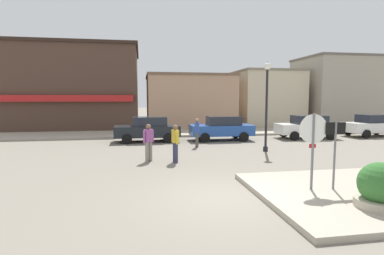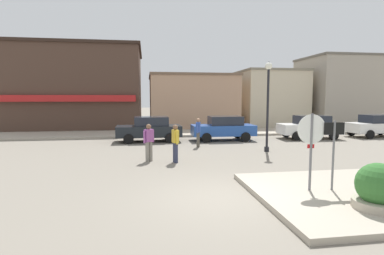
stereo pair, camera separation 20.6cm
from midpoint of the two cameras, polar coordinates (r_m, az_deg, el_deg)
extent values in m
plane|color=gray|center=(8.45, 6.36, -13.18)|extent=(160.00, 160.00, 0.00)
cube|color=#A89E8C|center=(9.91, 31.32, -10.69)|extent=(6.40, 4.80, 0.15)
cube|color=#A89E8C|center=(22.73, -3.34, -1.07)|extent=(80.00, 4.00, 0.15)
cylinder|color=slate|center=(8.99, 22.29, -4.86)|extent=(0.07, 0.07, 2.30)
cylinder|color=red|center=(8.91, 22.40, -0.27)|extent=(0.76, 0.04, 0.76)
cylinder|color=white|center=(8.89, 22.45, -0.28)|extent=(0.82, 0.04, 0.82)
cube|color=red|center=(8.96, 22.30, -3.33)|extent=(0.20, 0.02, 0.11)
cylinder|color=slate|center=(9.30, 25.87, -5.29)|extent=(0.06, 0.06, 2.10)
cube|color=black|center=(9.19, 26.06, -0.18)|extent=(0.60, 0.04, 0.34)
cube|color=white|center=(9.20, 26.03, -0.18)|extent=(0.54, 0.03, 0.29)
cube|color=black|center=(9.20, 26.01, -0.18)|extent=(0.34, 0.02, 0.08)
cylinder|color=#ADA38E|center=(8.49, 32.37, -12.71)|extent=(1.10, 1.10, 0.35)
sphere|color=#336B2D|center=(8.34, 32.57, -9.11)|extent=(1.00, 1.00, 1.00)
cylinder|color=black|center=(15.61, 14.57, 3.17)|extent=(0.12, 0.12, 4.20)
cylinder|color=black|center=(15.82, 14.39, -4.01)|extent=(0.24, 0.24, 0.24)
sphere|color=white|center=(15.68, 14.77, 11.26)|extent=(0.36, 0.36, 0.36)
cone|color=black|center=(15.70, 14.79, 11.78)|extent=(0.32, 0.32, 0.18)
cube|color=black|center=(18.94, -7.89, -0.64)|extent=(4.05, 1.81, 0.66)
cube|color=#1E232D|center=(18.89, -7.46, 1.21)|extent=(2.12, 1.45, 0.56)
cylinder|color=black|center=(18.13, -11.68, -2.16)|extent=(0.60, 0.20, 0.60)
cylinder|color=black|center=(19.81, -11.56, -1.50)|extent=(0.60, 0.20, 0.60)
cylinder|color=black|center=(18.24, -3.86, -2.01)|extent=(0.60, 0.20, 0.60)
cylinder|color=black|center=(19.91, -4.41, -1.37)|extent=(0.60, 0.20, 0.60)
cube|color=#234C9E|center=(19.38, 6.22, -0.48)|extent=(4.01, 1.73, 0.66)
cube|color=#1E232D|center=(19.36, 6.67, 1.32)|extent=(2.09, 1.41, 0.56)
cylinder|color=black|center=(18.32, 3.11, -1.97)|extent=(0.60, 0.18, 0.60)
cylinder|color=black|center=(19.98, 2.15, -1.34)|extent=(0.60, 0.18, 0.60)
cylinder|color=black|center=(18.97, 10.48, -1.80)|extent=(0.60, 0.18, 0.60)
cylinder|color=black|center=(20.57, 8.96, -1.20)|extent=(0.60, 0.18, 0.60)
cube|color=white|center=(21.57, 21.69, -0.23)|extent=(4.10, 1.96, 0.66)
cube|color=#1E232D|center=(21.58, 22.11, 1.39)|extent=(2.17, 1.53, 0.56)
cylinder|color=black|center=(20.31, 19.60, -1.55)|extent=(0.61, 0.22, 0.60)
cylinder|color=black|center=(21.85, 17.75, -1.00)|extent=(0.61, 0.22, 0.60)
cylinder|color=black|center=(21.46, 25.64, -1.41)|extent=(0.61, 0.22, 0.60)
cylinder|color=black|center=(22.93, 23.48, -0.90)|extent=(0.61, 0.22, 0.60)
cube|color=white|center=(24.73, 31.81, 0.02)|extent=(4.09, 1.94, 0.66)
cube|color=#1E232D|center=(24.79, 32.13, 1.43)|extent=(2.16, 1.52, 0.56)
cylinder|color=black|center=(23.29, 31.01, -1.15)|extent=(0.61, 0.22, 0.60)
cylinder|color=black|center=(24.55, 28.30, -0.71)|extent=(0.61, 0.22, 0.60)
cylinder|color=black|center=(26.23, 32.43, -0.55)|extent=(0.61, 0.22, 0.60)
cylinder|color=gray|center=(13.01, -8.06, -4.59)|extent=(0.16, 0.16, 0.85)
cylinder|color=gray|center=(13.12, -7.44, -4.50)|extent=(0.16, 0.16, 0.85)
cube|color=#994C99|center=(12.96, -7.79, -1.52)|extent=(0.42, 0.39, 0.54)
sphere|color=brown|center=(12.92, -7.81, 0.16)|extent=(0.22, 0.22, 0.22)
cylinder|color=#994C99|center=(12.83, -8.60, -1.83)|extent=(0.13, 0.13, 0.52)
cylinder|color=#994C99|center=(13.11, -6.99, -1.65)|extent=(0.13, 0.13, 0.52)
cylinder|color=#4C473D|center=(16.72, 1.57, -2.26)|extent=(0.16, 0.16, 0.85)
cylinder|color=#4C473D|center=(16.55, 1.50, -2.35)|extent=(0.16, 0.16, 0.85)
cube|color=#3351A8|center=(16.55, 1.54, 0.08)|extent=(0.31, 0.41, 0.54)
sphere|color=#9E7051|center=(16.52, 1.54, 1.39)|extent=(0.22, 0.22, 0.22)
cylinder|color=#3351A8|center=(16.79, 1.62, -0.02)|extent=(0.11, 0.11, 0.52)
cylinder|color=#3351A8|center=(16.33, 1.45, -0.17)|extent=(0.11, 0.11, 0.52)
cylinder|color=#2D334C|center=(12.79, -2.84, -4.72)|extent=(0.16, 0.16, 0.85)
cylinder|color=#2D334C|center=(12.62, -2.58, -4.85)|extent=(0.16, 0.16, 0.85)
cube|color=gold|center=(12.60, -2.73, -1.67)|extent=(0.29, 0.40, 0.54)
sphere|color=brown|center=(12.56, -2.73, 0.05)|extent=(0.22, 0.22, 0.22)
cylinder|color=gold|center=(12.82, -3.05, -1.77)|extent=(0.11, 0.11, 0.52)
cylinder|color=gold|center=(12.39, -2.38, -2.03)|extent=(0.11, 0.11, 0.52)
cube|color=#473328|center=(29.67, -20.27, 6.76)|extent=(10.88, 9.20, 6.98)
cube|color=#B21E1E|center=(25.03, -22.38, 5.16)|extent=(10.33, 0.40, 0.50)
cube|color=#2E211A|center=(29.99, -20.51, 13.66)|extent=(11.20, 9.47, 0.24)
cube|color=tan|center=(28.29, 0.04, 4.79)|extent=(7.62, 7.01, 4.62)
cube|color=brown|center=(28.35, 0.04, 9.66)|extent=(7.77, 7.15, 0.20)
cube|color=beige|center=(30.81, 14.22, 5.18)|extent=(5.78, 6.79, 5.15)
cube|color=gray|center=(30.92, 14.34, 10.14)|extent=(5.90, 6.93, 0.20)
cube|color=#9E9384|center=(33.58, 27.89, 5.86)|extent=(8.85, 5.93, 6.48)
cube|color=#5E584F|center=(33.80, 28.16, 11.53)|extent=(9.03, 6.05, 0.20)
camera|label=1|loc=(0.10, -89.53, 0.05)|focal=28.00mm
camera|label=2|loc=(0.10, 90.47, -0.05)|focal=28.00mm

